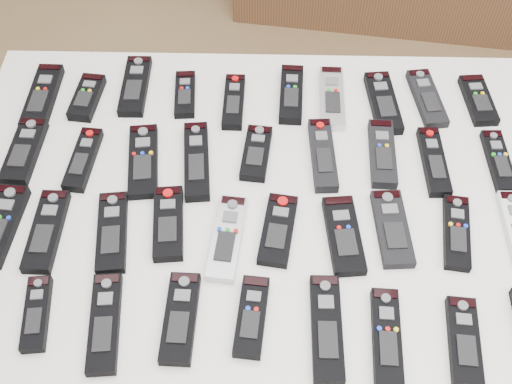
{
  "coord_description": "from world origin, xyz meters",
  "views": [
    {
      "loc": [
        -0.05,
        -0.65,
        1.83
      ],
      "look_at": [
        -0.07,
        0.13,
        0.8
      ],
      "focal_mm": 45.0,
      "sensor_mm": 36.0,
      "label": 1
    }
  ],
  "objects_px": {
    "remote_9": "(478,100)",
    "remote_23": "(227,238)",
    "remote_3": "(185,94)",
    "remote_36": "(464,341)",
    "remote_25": "(344,235)",
    "remote_21": "(112,232)",
    "remote_18": "(499,161)",
    "remote_15": "(323,155)",
    "remote_17": "(434,161)",
    "remote_4": "(234,102)",
    "remote_30": "(37,314)",
    "remote_1": "(87,97)",
    "remote_8": "(427,98)",
    "remote_2": "(135,86)",
    "remote_13": "(197,161)",
    "remote_26": "(392,228)",
    "remote_33": "(252,316)",
    "remote_16": "(382,153)",
    "remote_0": "(42,97)",
    "remote_32": "(180,318)",
    "remote_34": "(327,328)",
    "remote_19": "(0,225)",
    "remote_6": "(332,98)",
    "remote_14": "(256,153)",
    "table": "(256,214)",
    "remote_5": "(291,94)",
    "remote_22": "(168,223)",
    "remote_35": "(387,337)",
    "remote_24": "(278,230)",
    "remote_12": "(143,161)",
    "remote_11": "(83,159)",
    "remote_31": "(105,323)"
  },
  "relations": [
    {
      "from": "remote_9",
      "to": "remote_23",
      "type": "relative_size",
      "value": 0.78
    },
    {
      "from": "remote_3",
      "to": "remote_36",
      "type": "relative_size",
      "value": 0.86
    },
    {
      "from": "remote_25",
      "to": "remote_21",
      "type": "bearing_deg",
      "value": 174.56
    },
    {
      "from": "remote_18",
      "to": "remote_15",
      "type": "bearing_deg",
      "value": 177.2
    },
    {
      "from": "remote_17",
      "to": "remote_23",
      "type": "relative_size",
      "value": 0.94
    },
    {
      "from": "remote_4",
      "to": "remote_30",
      "type": "xyz_separation_m",
      "value": [
        -0.33,
        -0.54,
        0.0
      ]
    },
    {
      "from": "remote_1",
      "to": "remote_8",
      "type": "bearing_deg",
      "value": 7.23
    },
    {
      "from": "remote_2",
      "to": "remote_13",
      "type": "bearing_deg",
      "value": -54.87
    },
    {
      "from": "remote_15",
      "to": "remote_26",
      "type": "relative_size",
      "value": 1.09
    },
    {
      "from": "remote_15",
      "to": "remote_33",
      "type": "relative_size",
      "value": 1.24
    },
    {
      "from": "remote_21",
      "to": "remote_33",
      "type": "relative_size",
      "value": 1.19
    },
    {
      "from": "remote_3",
      "to": "remote_16",
      "type": "bearing_deg",
      "value": -25.18
    },
    {
      "from": "remote_4",
      "to": "remote_25",
      "type": "xyz_separation_m",
      "value": [
        0.23,
        -0.36,
        0.0
      ]
    },
    {
      "from": "remote_0",
      "to": "remote_32",
      "type": "height_order",
      "value": "same"
    },
    {
      "from": "remote_34",
      "to": "remote_25",
      "type": "bearing_deg",
      "value": 77.78
    },
    {
      "from": "remote_34",
      "to": "remote_18",
      "type": "bearing_deg",
      "value": 45.4
    },
    {
      "from": "remote_30",
      "to": "remote_19",
      "type": "bearing_deg",
      "value": 114.9
    },
    {
      "from": "remote_6",
      "to": "remote_15",
      "type": "height_order",
      "value": "same"
    },
    {
      "from": "remote_21",
      "to": "remote_33",
      "type": "xyz_separation_m",
      "value": [
        0.28,
        -0.17,
        0.0
      ]
    },
    {
      "from": "remote_4",
      "to": "remote_14",
      "type": "height_order",
      "value": "same"
    },
    {
      "from": "table",
      "to": "remote_19",
      "type": "height_order",
      "value": "remote_19"
    },
    {
      "from": "remote_23",
      "to": "remote_9",
      "type": "bearing_deg",
      "value": 40.97
    },
    {
      "from": "remote_9",
      "to": "remote_18",
      "type": "distance_m",
      "value": 0.18
    },
    {
      "from": "remote_26",
      "to": "remote_23",
      "type": "bearing_deg",
      "value": -178.51
    },
    {
      "from": "remote_3",
      "to": "remote_15",
      "type": "relative_size",
      "value": 0.74
    },
    {
      "from": "remote_5",
      "to": "remote_33",
      "type": "height_order",
      "value": "same"
    },
    {
      "from": "remote_1",
      "to": "remote_32",
      "type": "bearing_deg",
      "value": -57.99
    },
    {
      "from": "remote_22",
      "to": "remote_34",
      "type": "distance_m",
      "value": 0.37
    },
    {
      "from": "remote_26",
      "to": "remote_35",
      "type": "bearing_deg",
      "value": -102.2
    },
    {
      "from": "remote_25",
      "to": "remote_35",
      "type": "bearing_deg",
      "value": -79.36
    },
    {
      "from": "remote_17",
      "to": "remote_21",
      "type": "distance_m",
      "value": 0.68
    },
    {
      "from": "remote_2",
      "to": "remote_3",
      "type": "xyz_separation_m",
      "value": [
        0.12,
        -0.02,
        -0.0
      ]
    },
    {
      "from": "remote_16",
      "to": "remote_24",
      "type": "distance_m",
      "value": 0.3
    },
    {
      "from": "remote_12",
      "to": "remote_36",
      "type": "xyz_separation_m",
      "value": [
        0.61,
        -0.39,
        0.0
      ]
    },
    {
      "from": "remote_12",
      "to": "remote_21",
      "type": "distance_m",
      "value": 0.19
    },
    {
      "from": "remote_2",
      "to": "remote_5",
      "type": "relative_size",
      "value": 1.07
    },
    {
      "from": "remote_26",
      "to": "remote_33",
      "type": "relative_size",
      "value": 1.14
    },
    {
      "from": "remote_33",
      "to": "remote_1",
      "type": "bearing_deg",
      "value": 131.47
    },
    {
      "from": "remote_14",
      "to": "remote_36",
      "type": "height_order",
      "value": "same"
    },
    {
      "from": "remote_21",
      "to": "remote_36",
      "type": "bearing_deg",
      "value": -24.83
    },
    {
      "from": "remote_5",
      "to": "remote_34",
      "type": "bearing_deg",
      "value": -82.06
    },
    {
      "from": "remote_11",
      "to": "remote_6",
      "type": "bearing_deg",
      "value": 24.98
    },
    {
      "from": "remote_16",
      "to": "remote_19",
      "type": "height_order",
      "value": "same"
    },
    {
      "from": "remote_0",
      "to": "remote_9",
      "type": "distance_m",
      "value": 1.0
    },
    {
      "from": "remote_31",
      "to": "remote_15",
      "type": "bearing_deg",
      "value": 39.62
    },
    {
      "from": "remote_19",
      "to": "remote_11",
      "type": "bearing_deg",
      "value": 57.47
    },
    {
      "from": "remote_11",
      "to": "remote_14",
      "type": "distance_m",
      "value": 0.37
    },
    {
      "from": "remote_2",
      "to": "remote_34",
      "type": "bearing_deg",
      "value": -55.47
    },
    {
      "from": "remote_19",
      "to": "remote_3",
      "type": "bearing_deg",
      "value": 53.21
    },
    {
      "from": "remote_4",
      "to": "remote_31",
      "type": "height_order",
      "value": "remote_4"
    }
  ]
}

